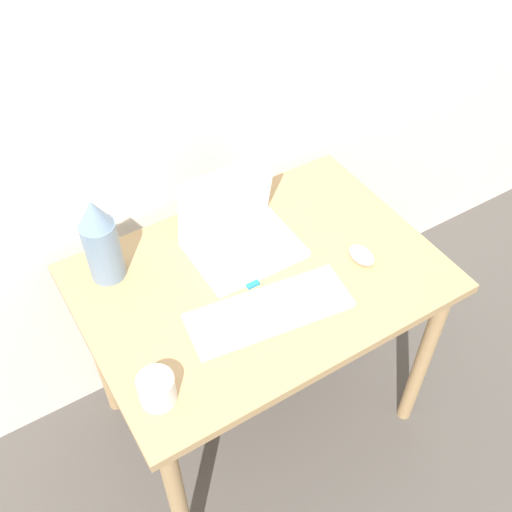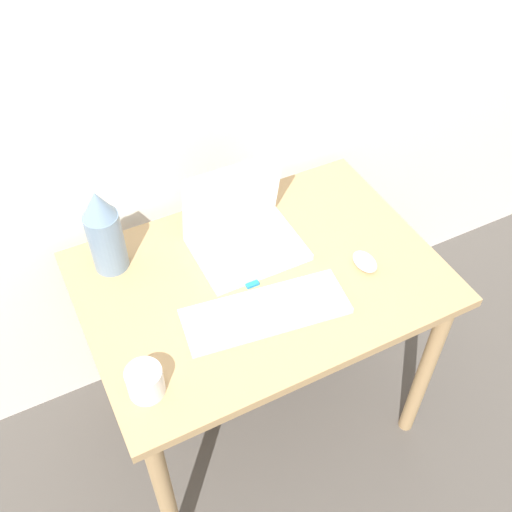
# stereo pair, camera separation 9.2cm
# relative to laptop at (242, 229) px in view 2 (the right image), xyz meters

# --- Properties ---
(ground_plane) EXTENTS (12.00, 12.00, 0.00)m
(ground_plane) POSITION_rel_laptop_xyz_m (-0.01, -0.50, -0.82)
(ground_plane) COLOR #4C4742
(wall_back) EXTENTS (6.00, 0.05, 2.50)m
(wall_back) POSITION_rel_laptop_xyz_m (-0.01, 0.28, 0.43)
(wall_back) COLOR white
(wall_back) RESTS_ON ground_plane
(desk) EXTENTS (1.02, 0.71, 0.76)m
(desk) POSITION_rel_laptop_xyz_m (-0.01, -0.14, -0.17)
(desk) COLOR tan
(desk) RESTS_ON ground_plane
(laptop) EXTENTS (0.31, 0.25, 0.26)m
(laptop) POSITION_rel_laptop_xyz_m (0.00, 0.00, 0.00)
(laptop) COLOR white
(laptop) RESTS_ON desk
(keyboard) EXTENTS (0.47, 0.21, 0.02)m
(keyboard) POSITION_rel_laptop_xyz_m (-0.06, -0.27, -0.05)
(keyboard) COLOR silver
(keyboard) RESTS_ON desk
(mouse) EXTENTS (0.06, 0.09, 0.03)m
(mouse) POSITION_rel_laptop_xyz_m (0.28, -0.24, -0.04)
(mouse) COLOR silver
(mouse) RESTS_ON desk
(vase) EXTENTS (0.10, 0.10, 0.27)m
(vase) POSITION_rel_laptop_xyz_m (-0.38, 0.09, 0.08)
(vase) COLOR slate
(vase) RESTS_ON desk
(mp3_player) EXTENTS (0.04, 0.06, 0.01)m
(mp3_player) POSITION_rel_laptop_xyz_m (-0.05, -0.15, -0.05)
(mp3_player) COLOR #1E7FB7
(mp3_player) RESTS_ON desk
(mug) EXTENTS (0.09, 0.09, 0.08)m
(mug) POSITION_rel_laptop_xyz_m (-0.43, -0.35, -0.02)
(mug) COLOR white
(mug) RESTS_ON desk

